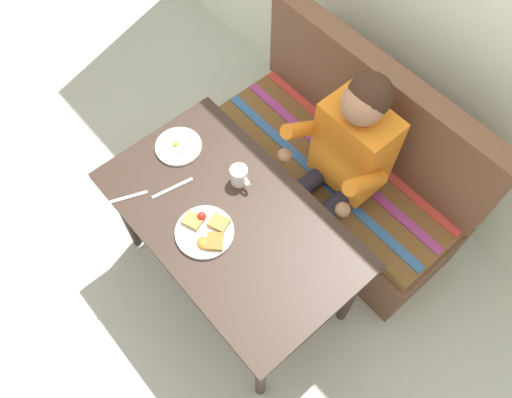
# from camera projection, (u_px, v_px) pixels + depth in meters

# --- Properties ---
(ground_plane) EXTENTS (8.00, 8.00, 0.00)m
(ground_plane) POSITION_uv_depth(u_px,v_px,m) (236.00, 277.00, 2.87)
(ground_plane) COLOR #B0B6A6
(table) EXTENTS (1.20, 0.70, 0.73)m
(table) POSITION_uv_depth(u_px,v_px,m) (231.00, 226.00, 2.31)
(table) COLOR #32251D
(table) RESTS_ON ground
(couch) EXTENTS (1.44, 0.56, 1.00)m
(couch) POSITION_uv_depth(u_px,v_px,m) (340.00, 170.00, 2.83)
(couch) COLOR brown
(couch) RESTS_ON ground
(person) EXTENTS (0.45, 0.61, 1.21)m
(person) POSITION_uv_depth(u_px,v_px,m) (342.00, 158.00, 2.38)
(person) COLOR orange
(person) RESTS_ON ground
(plate_breakfast) EXTENTS (0.25, 0.25, 0.05)m
(plate_breakfast) POSITION_uv_depth(u_px,v_px,m) (205.00, 231.00, 2.19)
(plate_breakfast) COLOR white
(plate_breakfast) RESTS_ON table
(plate_eggs) EXTENTS (0.22, 0.22, 0.04)m
(plate_eggs) POSITION_uv_depth(u_px,v_px,m) (178.00, 146.00, 2.41)
(plate_eggs) COLOR white
(plate_eggs) RESTS_ON table
(coffee_mug) EXTENTS (0.12, 0.08, 0.09)m
(coffee_mug) POSITION_uv_depth(u_px,v_px,m) (239.00, 175.00, 2.28)
(coffee_mug) COLOR white
(coffee_mug) RESTS_ON table
(fork) EXTENTS (0.08, 0.16, 0.00)m
(fork) POSITION_uv_depth(u_px,v_px,m) (129.00, 197.00, 2.28)
(fork) COLOR silver
(fork) RESTS_ON table
(knife) EXTENTS (0.05, 0.20, 0.00)m
(knife) POSITION_uv_depth(u_px,v_px,m) (172.00, 188.00, 2.31)
(knife) COLOR silver
(knife) RESTS_ON table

